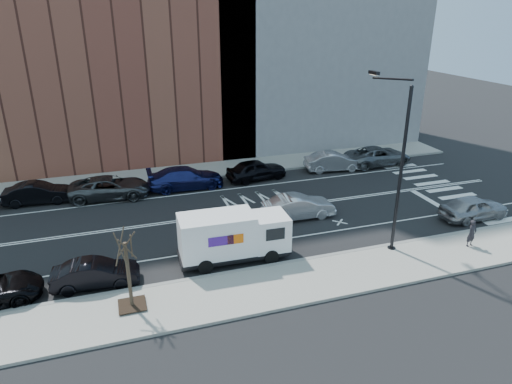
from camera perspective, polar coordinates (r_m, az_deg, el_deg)
ground at (r=29.82m, az=-2.82°, el=-2.73°), size 120.00×120.00×0.00m
sidewalk_near at (r=22.45m, az=3.31°, el=-11.52°), size 44.00×3.60×0.15m
sidewalk_far at (r=37.75m, az=-6.40°, el=2.71°), size 44.00×3.60×0.15m
curb_near at (r=23.87m, az=1.73°, el=-9.24°), size 44.00×0.25×0.17m
curb_far at (r=36.09m, az=-5.79°, el=1.83°), size 44.00×0.25×0.17m
crosswalk at (r=37.01m, az=21.80°, el=0.69°), size 3.00×14.00×0.01m
road_markings at (r=29.81m, az=-2.82°, el=-2.72°), size 40.00×8.60×0.01m
bldg_brick at (r=41.80m, az=-20.58°, el=18.70°), size 26.00×10.00×22.00m
bldg_concrete at (r=45.89m, az=6.90°, el=22.53°), size 20.00×10.00×26.00m
streetlight at (r=24.93m, az=17.16°, el=3.78°), size 0.44×4.02×9.34m
street_tree at (r=20.90m, az=-15.55°, el=-10.70°), size 1.20×1.20×3.75m
fedex_van at (r=23.98m, az=-2.90°, el=-5.50°), size 5.91×2.23×2.67m
far_parked_b at (r=34.52m, az=-25.60°, el=-0.11°), size 4.53×1.81×1.46m
far_parked_c at (r=33.59m, az=-17.78°, el=0.54°), size 5.77×3.07×1.54m
far_parked_d at (r=34.11m, az=-8.79°, el=1.76°), size 5.60×2.35×1.61m
far_parked_e at (r=35.46m, az=0.05°, el=2.80°), size 4.91×2.51×1.60m
far_parked_f at (r=38.03m, az=9.66°, el=3.79°), size 4.88×2.23×1.55m
far_parked_g at (r=40.27m, az=15.00°, el=4.39°), size 5.72×2.72×1.58m
driving_sedan at (r=29.05m, az=5.32°, el=-1.85°), size 4.64×1.68×1.52m
near_parked_rear_a at (r=23.44m, az=-19.41°, el=-9.60°), size 4.15×1.69×1.34m
near_parked_front at (r=31.93m, az=25.56°, el=-1.76°), size 4.52×1.91×1.52m
pedestrian at (r=27.91m, az=25.37°, el=-4.69°), size 0.62×0.47×1.56m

